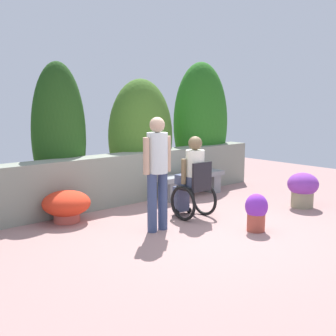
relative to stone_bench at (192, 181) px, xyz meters
The scene contains 9 objects.
ground_plane 2.10m from the stone_bench, 132.59° to the right, with size 13.58×13.58×0.00m, color gray.
stone_retaining_wall 1.50m from the stone_bench, 160.77° to the left, with size 6.80×0.44×0.91m, color gray.
hedge_backdrop 1.88m from the stone_bench, 139.86° to the left, with size 6.82×1.18×3.16m.
stone_bench is the anchor object (origin of this frame).
person_in_wheelchair 1.55m from the stone_bench, 133.97° to the right, with size 0.53×0.66×1.33m.
person_standing_companion 2.39m from the stone_bench, 146.79° to the right, with size 0.49×0.30×1.66m.
flower_pot_purple_near 2.11m from the stone_bench, 65.05° to the right, with size 0.54×0.54×0.62m.
flower_pot_terracotta_by_wall 2.39m from the stone_bench, 111.18° to the right, with size 0.33×0.33×0.56m.
flower_pot_red_accent 2.72m from the stone_bench, behind, with size 0.75×0.75×0.50m.
Camera 1 is at (-4.31, -4.29, 1.88)m, focal length 44.79 mm.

